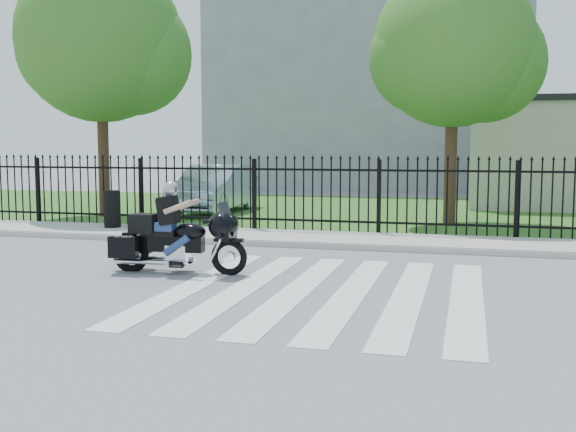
# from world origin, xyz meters

# --- Properties ---
(ground) EXTENTS (120.00, 120.00, 0.00)m
(ground) POSITION_xyz_m (0.00, 0.00, 0.00)
(ground) COLOR slate
(ground) RESTS_ON ground
(crosswalk) EXTENTS (5.00, 5.50, 0.01)m
(crosswalk) POSITION_xyz_m (0.00, 0.00, 0.01)
(crosswalk) COLOR silver
(crosswalk) RESTS_ON ground
(sidewalk) EXTENTS (40.00, 2.00, 0.12)m
(sidewalk) POSITION_xyz_m (0.00, 5.00, 0.06)
(sidewalk) COLOR #ADAAA3
(sidewalk) RESTS_ON ground
(curb) EXTENTS (40.00, 0.12, 0.12)m
(curb) POSITION_xyz_m (0.00, 4.00, 0.06)
(curb) COLOR #ADAAA3
(curb) RESTS_ON ground
(grass_strip) EXTENTS (40.00, 12.00, 0.02)m
(grass_strip) POSITION_xyz_m (0.00, 12.00, 0.01)
(grass_strip) COLOR #2C5F20
(grass_strip) RESTS_ON ground
(iron_fence) EXTENTS (26.00, 0.04, 1.80)m
(iron_fence) POSITION_xyz_m (0.00, 6.00, 0.90)
(iron_fence) COLOR black
(iron_fence) RESTS_ON ground
(tree_left) EXTENTS (4.80, 4.80, 7.58)m
(tree_left) POSITION_xyz_m (-8.50, 8.50, 5.17)
(tree_left) COLOR #382316
(tree_left) RESTS_ON ground
(tree_mid) EXTENTS (4.20, 4.20, 6.78)m
(tree_mid) POSITION_xyz_m (1.50, 9.00, 4.67)
(tree_mid) COLOR #382316
(tree_mid) RESTS_ON ground
(building_tall) EXTENTS (15.00, 10.00, 12.00)m
(building_tall) POSITION_xyz_m (-3.00, 26.00, 6.00)
(building_tall) COLOR #92959A
(building_tall) RESTS_ON ground
(motorcycle_rider) EXTENTS (2.37, 0.79, 1.56)m
(motorcycle_rider) POSITION_xyz_m (-2.71, 0.81, 0.64)
(motorcycle_rider) COLOR black
(motorcycle_rider) RESTS_ON ground
(parked_car) EXTENTS (1.68, 4.55, 1.49)m
(parked_car) POSITION_xyz_m (-5.72, 10.30, 0.76)
(parked_car) COLOR #A8BCD3
(parked_car) RESTS_ON grass_strip
(litter_bin) EXTENTS (0.42, 0.42, 0.90)m
(litter_bin) POSITION_xyz_m (-6.42, 5.29, 0.57)
(litter_bin) COLOR black
(litter_bin) RESTS_ON sidewalk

